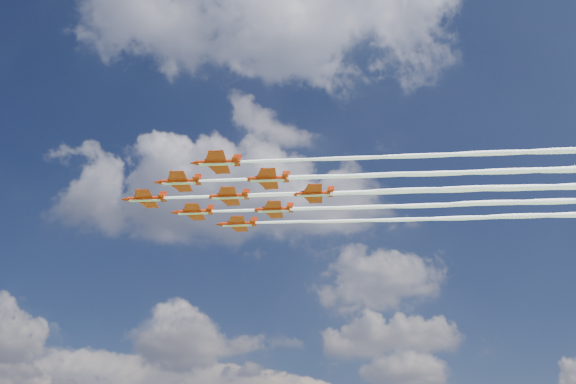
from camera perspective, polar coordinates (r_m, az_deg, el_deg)
name	(u,v)px	position (r m, az deg, el deg)	size (l,w,h in m)	color
jet_lead	(407,191)	(131.05, 12.03, 0.12)	(129.19, 9.51, 2.70)	red
jet_row2_port	(458,173)	(126.49, 16.86, 1.89)	(129.19, 9.51, 2.70)	red
jet_row2_starb	(445,205)	(139.47, 15.66, -1.24)	(129.19, 9.51, 2.70)	red
jet_row3_port	(515,152)	(123.01, 22.02, 3.76)	(129.19, 9.51, 2.70)	red
jet_row3_centre	(495,188)	(135.48, 20.29, 0.37)	(129.19, 9.51, 2.70)	red
jet_row3_starb	(479,217)	(148.45, 18.86, -2.44)	(129.19, 9.51, 2.70)	red
jet_row4_port	(551,170)	(132.55, 25.17, 2.06)	(129.19, 9.51, 2.70)	red
jet_row4_starb	(529,202)	(144.99, 23.29, -0.96)	(129.19, 9.51, 2.70)	red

